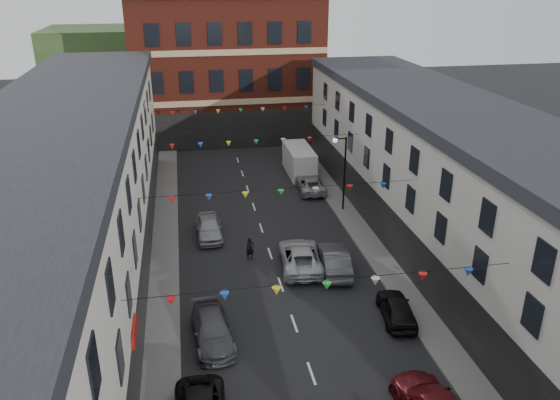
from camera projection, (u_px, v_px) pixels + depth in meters
ground at (294, 323)px, 29.13m from camera, size 160.00×160.00×0.00m
pavement_left at (163, 314)px, 29.78m from camera, size 1.80×64.00×0.15m
pavement_right at (402, 290)px, 32.05m from camera, size 1.80×64.00×0.15m
terrace_left at (50, 244)px, 26.04m from camera, size 8.40×56.00×10.70m
terrace_right at (500, 217)px, 30.11m from camera, size 8.40×56.00×9.70m
civic_building at (226, 63)px, 60.46m from camera, size 20.60×13.30×18.50m
distant_hill at (186, 61)px, 82.85m from camera, size 40.00×14.00×10.00m
street_lamp at (342, 164)px, 41.42m from camera, size 1.10×0.36×6.00m
car_left_d at (212, 330)px, 27.50m from camera, size 2.24×4.79×1.35m
car_left_e at (209, 227)px, 38.43m from camera, size 1.79×4.33×1.47m
car_right_d at (397, 308)px, 29.27m from camera, size 2.08×4.11×1.34m
car_right_e at (334, 260)px, 34.00m from camera, size 2.18×4.82×1.53m
car_right_f at (311, 184)px, 46.59m from camera, size 2.38×4.75×1.29m
moving_car at (300, 256)px, 34.51m from camera, size 2.94×5.55×1.49m
white_van at (299, 161)px, 50.46m from camera, size 2.22×5.67×2.50m
pedestrian at (250, 248)px, 35.44m from camera, size 0.63×0.49×1.52m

